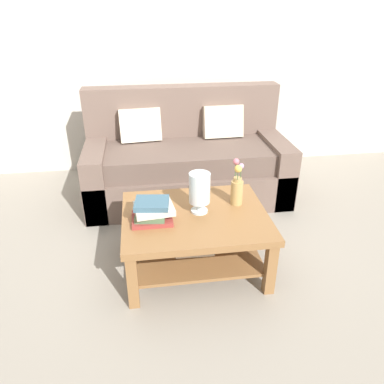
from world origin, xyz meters
TOP-DOWN VIEW (x-y plane):
  - ground_plane at (0.00, 0.00)m, footprint 10.00×10.00m
  - back_wall at (0.00, 1.65)m, footprint 6.40×0.12m
  - couch at (0.00, 0.79)m, footprint 1.96×0.90m
  - coffee_table at (-0.09, -0.39)m, footprint 1.03×0.83m
  - book_stack_main at (-0.39, -0.43)m, footprint 0.30×0.24m
  - glass_hurricane_vase at (-0.05, -0.36)m, footprint 0.15×0.15m
  - flower_pitcher at (0.24, -0.28)m, footprint 0.09×0.11m

SIDE VIEW (x-z plane):
  - ground_plane at x=0.00m, z-range 0.00..0.00m
  - coffee_table at x=-0.09m, z-range 0.10..0.56m
  - couch at x=0.00m, z-range -0.17..0.89m
  - book_stack_main at x=-0.39m, z-range 0.45..0.60m
  - flower_pitcher at x=0.24m, z-range 0.41..0.77m
  - glass_hurricane_vase at x=-0.05m, z-range 0.48..0.79m
  - back_wall at x=0.00m, z-range 0.00..2.70m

